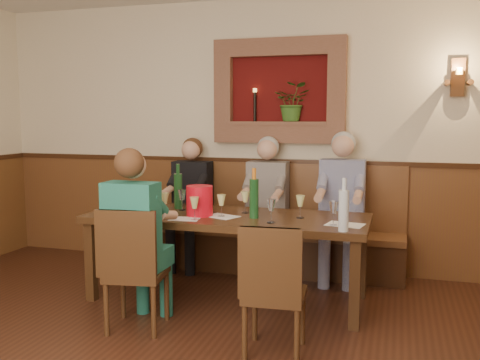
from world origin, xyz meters
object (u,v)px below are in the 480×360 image
at_px(person_bench_mid, 265,218).
at_px(spittoon_bucket, 200,201).
at_px(bench, 255,239).
at_px(chair_near_left, 137,294).
at_px(person_bench_left, 190,215).
at_px(chair_near_right, 274,316).
at_px(person_chair_front, 138,254).
at_px(wine_bottle_green_a, 254,197).
at_px(person_bench_right, 341,220).
at_px(dining_table, 227,223).
at_px(wine_bottle_green_b, 178,190).
at_px(water_bottle, 344,209).

bearing_deg(person_bench_mid, spittoon_bucket, -110.19).
distance_m(bench, chair_near_left, 1.82).
distance_m(person_bench_left, person_bench_mid, 0.82).
height_order(chair_near_right, spittoon_bucket, spittoon_bucket).
xyz_separation_m(chair_near_left, person_bench_left, (-0.24, 1.66, 0.29)).
bearing_deg(chair_near_left, person_chair_front, 84.88).
xyz_separation_m(person_bench_mid, wine_bottle_green_a, (0.13, -0.91, 0.35)).
relative_size(person_bench_left, person_bench_right, 0.95).
bearing_deg(spittoon_bucket, chair_near_right, -44.58).
xyz_separation_m(dining_table, wine_bottle_green_b, (-0.53, 0.18, 0.24)).
xyz_separation_m(person_bench_mid, water_bottle, (0.89, -1.22, 0.34)).
distance_m(person_bench_mid, spittoon_bucket, 1.05).
bearing_deg(person_bench_mid, wine_bottle_green_a, -82.11).
bearing_deg(wine_bottle_green_a, chair_near_left, -133.38).
xyz_separation_m(chair_near_right, wine_bottle_green_b, (-1.17, 1.12, 0.66)).
xyz_separation_m(person_bench_left, person_chair_front, (0.24, -1.62, 0.00)).
relative_size(bench, person_chair_front, 2.19).
distance_m(chair_near_left, person_bench_mid, 1.78).
xyz_separation_m(chair_near_right, wine_bottle_green_a, (-0.38, 0.87, 0.66)).
distance_m(chair_near_right, wine_bottle_green_b, 1.75).
height_order(dining_table, water_bottle, water_bottle).
height_order(wine_bottle_green_a, water_bottle, wine_bottle_green_a).
height_order(person_bench_mid, water_bottle, person_bench_mid).
height_order(person_chair_front, water_bottle, person_chair_front).
relative_size(person_bench_mid, person_bench_right, 0.96).
bearing_deg(spittoon_bucket, wine_bottle_green_a, 3.79).
relative_size(person_bench_left, person_bench_mid, 0.98).
bearing_deg(dining_table, person_bench_mid, 81.04).
bearing_deg(chair_near_left, person_bench_right, 41.85).
height_order(chair_near_left, water_bottle, water_bottle).
bearing_deg(wine_bottle_green_a, water_bottle, -21.72).
height_order(person_chair_front, spittoon_bucket, person_chair_front).
bearing_deg(bench, dining_table, -90.00).
distance_m(person_bench_right, wine_bottle_green_b, 1.59).
distance_m(spittoon_bucket, water_bottle, 1.27).
height_order(person_chair_front, wine_bottle_green_b, person_chair_front).
relative_size(chair_near_right, person_chair_front, 0.66).
bearing_deg(chair_near_right, chair_near_left, 169.71).
distance_m(bench, person_bench_right, 0.93).
bearing_deg(chair_near_left, person_bench_mid, 61.28).
height_order(bench, wine_bottle_green_a, wine_bottle_green_a).
distance_m(dining_table, bench, 1.01).
relative_size(chair_near_left, water_bottle, 2.36).
bearing_deg(chair_near_right, person_bench_right, 78.27).
xyz_separation_m(dining_table, wine_bottle_green_a, (0.26, -0.07, 0.25)).
bearing_deg(water_bottle, person_chair_front, -164.80).
relative_size(person_bench_mid, wine_bottle_green_a, 3.33).
xyz_separation_m(person_chair_front, wine_bottle_green_a, (0.71, 0.71, 0.36)).
xyz_separation_m(chair_near_left, wine_bottle_green_a, (0.71, 0.75, 0.65)).
relative_size(person_bench_left, wine_bottle_green_b, 3.34).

